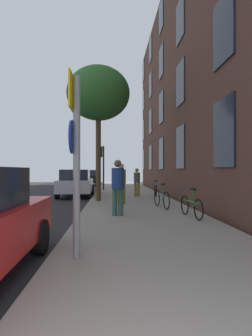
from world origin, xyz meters
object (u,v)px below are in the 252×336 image
at_px(pedestrian_1, 121,181).
at_px(car_2, 89,177).
at_px(tree_near, 98,94).
at_px(pedestrian_0, 118,184).
at_px(sign_post, 75,150).
at_px(bicycle_1, 162,198).
at_px(bicycle_2, 155,190).
at_px(bicycle_0, 191,206).
at_px(car_1, 76,183).
at_px(traffic_light, 102,160).
at_px(pedestrian_2, 137,180).

xyz_separation_m(pedestrian_1, car_2, (-2.82, 17.07, -0.29)).
height_order(tree_near, pedestrian_0, tree_near).
relative_size(sign_post, bicycle_1, 1.76).
distance_m(bicycle_2, pedestrian_0, 6.87).
height_order(bicycle_0, car_1, car_1).
bearing_deg(pedestrian_1, bicycle_1, -40.27).
relative_size(traffic_light, car_2, 0.79).
relative_size(bicycle_0, pedestrian_2, 1.07).
xyz_separation_m(bicycle_2, car_2, (-4.89, 13.60, 0.36)).
height_order(bicycle_0, pedestrian_2, pedestrian_2).
relative_size(bicycle_0, pedestrian_0, 0.94).
bearing_deg(bicycle_1, tree_near, 134.68).
xyz_separation_m(traffic_light, pedestrian_0, (0.92, -11.56, -1.25)).
bearing_deg(tree_near, pedestrian_2, 44.69).
relative_size(tree_near, pedestrian_0, 3.60).
xyz_separation_m(traffic_light, pedestrian_2, (2.15, -5.21, -1.38)).
bearing_deg(car_1, tree_near, -65.11).
bearing_deg(pedestrian_1, car_1, 119.36).
bearing_deg(bicycle_1, bicycle_2, 83.52).
distance_m(tree_near, pedestrian_0, 6.03).
bearing_deg(sign_post, car_1, 97.49).
xyz_separation_m(tree_near, pedestrian_0, (0.85, -4.30, -4.14)).
bearing_deg(car_2, sign_post, -85.79).
bearing_deg(pedestrian_1, traffic_light, 97.60).
bearing_deg(pedestrian_1, car_2, 99.37).
bearing_deg(sign_post, bicycle_2, 73.72).
height_order(bicycle_0, pedestrian_0, pedestrian_0).
bearing_deg(pedestrian_0, traffic_light, 94.57).
xyz_separation_m(sign_post, bicycle_1, (2.56, 5.85, -1.43)).
height_order(sign_post, bicycle_0, sign_post).
height_order(pedestrian_1, car_2, pedestrian_1).
xyz_separation_m(car_1, car_2, (-0.24, 12.50, -0.00)).
bearing_deg(bicycle_2, car_1, 166.69).
height_order(sign_post, pedestrian_1, sign_post).
bearing_deg(sign_post, bicycle_1, 66.37).
distance_m(sign_post, pedestrian_2, 10.77).
bearing_deg(bicycle_1, car_1, 124.96).
xyz_separation_m(sign_post, bicycle_2, (3.10, 10.62, -1.45)).
relative_size(bicycle_1, car_2, 0.41).
distance_m(bicycle_0, car_2, 21.12).
bearing_deg(bicycle_2, sign_post, -106.28).
distance_m(traffic_light, bicycle_2, 6.34).
distance_m(bicycle_1, car_2, 18.88).
bearing_deg(bicycle_0, bicycle_1, 103.65).
relative_size(sign_post, tree_near, 0.47).
height_order(traffic_light, bicycle_1, traffic_light).
relative_size(bicycle_0, car_1, 0.39).
bearing_deg(bicycle_2, bicycle_0, -90.12).
bearing_deg(tree_near, bicycle_0, -56.93).
xyz_separation_m(sign_post, bicycle_0, (3.09, 3.68, -1.45)).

